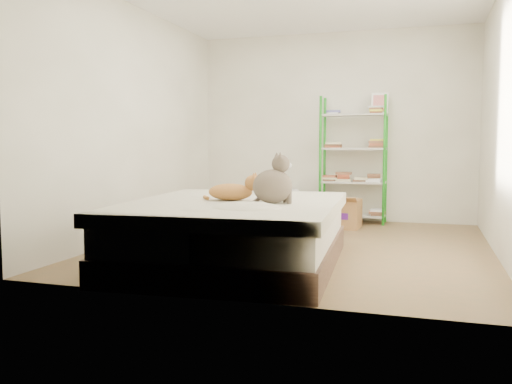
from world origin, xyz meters
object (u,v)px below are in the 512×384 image
at_px(bed, 235,233).
at_px(white_bin, 285,205).
at_px(orange_cat, 230,190).
at_px(grey_cat, 273,179).
at_px(shelf_unit, 354,165).
at_px(cardboard_box, 339,213).

relative_size(bed, white_bin, 5.29).
relative_size(orange_cat, grey_cat, 1.14).
relative_size(bed, shelf_unit, 1.34).
height_order(cardboard_box, white_bin, white_bin).
height_order(orange_cat, grey_cat, grey_cat).
distance_m(bed, grey_cat, 0.62).
bearing_deg(shelf_unit, grey_cat, -95.40).
relative_size(grey_cat, shelf_unit, 0.24).
relative_size(bed, cardboard_box, 4.30).
distance_m(orange_cat, shelf_unit, 2.98).
bearing_deg(bed, cardboard_box, 73.21).
bearing_deg(grey_cat, orange_cat, 40.41).
height_order(bed, grey_cat, grey_cat).
distance_m(cardboard_box, white_bin, 0.97).
bearing_deg(cardboard_box, white_bin, 152.73).
xyz_separation_m(cardboard_box, white_bin, (-0.83, 0.49, 0.03)).
relative_size(shelf_unit, cardboard_box, 3.22).
xyz_separation_m(bed, shelf_unit, (0.65, 2.93, 0.50)).
xyz_separation_m(orange_cat, shelf_unit, (0.71, 2.90, 0.12)).
xyz_separation_m(bed, cardboard_box, (0.55, 2.41, -0.10)).
relative_size(orange_cat, cardboard_box, 0.87).
bearing_deg(orange_cat, white_bin, 88.96).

